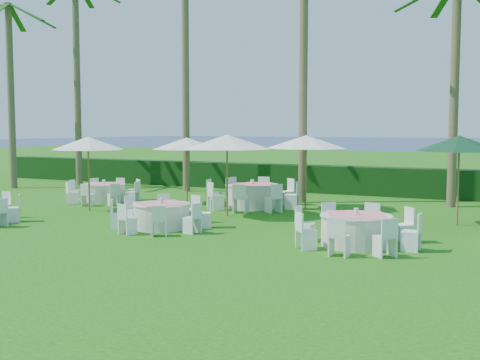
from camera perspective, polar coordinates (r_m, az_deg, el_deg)
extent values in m
plane|color=#155D10|center=(17.00, -10.17, -4.84)|extent=(120.00, 120.00, 0.00)
cube|color=black|center=(27.40, 5.08, 0.20)|extent=(34.00, 1.00, 1.20)
cube|color=white|center=(19.68, -20.69, -2.53)|extent=(0.55, 0.55, 0.83)
cube|color=white|center=(20.58, -21.58, -2.24)|extent=(0.39, 0.39, 0.83)
cylinder|color=beige|center=(17.38, -7.45, -3.44)|extent=(1.58, 1.58, 0.69)
cylinder|color=beige|center=(17.33, -7.46, -2.29)|extent=(1.65, 1.65, 0.03)
cube|color=pink|center=(17.33, -7.46, -2.21)|extent=(1.78, 1.78, 0.01)
cylinder|color=silver|center=(17.31, -7.47, -1.93)|extent=(0.11, 0.11, 0.15)
cube|color=white|center=(17.35, -3.36, -3.19)|extent=(0.53, 0.53, 0.82)
cube|color=white|center=(18.21, -4.57, -2.81)|extent=(0.46, 0.46, 0.82)
cube|color=white|center=(18.59, -7.27, -2.68)|extent=(0.53, 0.53, 0.82)
cube|color=white|center=(18.29, -10.06, -2.84)|extent=(0.46, 0.46, 0.82)
cube|color=white|center=(17.47, -11.51, -3.23)|extent=(0.53, 0.53, 0.82)
cube|color=white|center=(16.57, -10.62, -3.66)|extent=(0.46, 0.46, 0.82)
cube|color=white|center=(16.15, -7.65, -3.85)|extent=(0.53, 0.53, 0.82)
cube|color=white|center=(16.48, -4.55, -3.64)|extent=(0.46, 0.46, 0.82)
cylinder|color=beige|center=(14.96, 10.94, -4.77)|extent=(1.69, 1.69, 0.73)
cylinder|color=beige|center=(14.90, 10.96, -3.34)|extent=(1.76, 1.76, 0.03)
cube|color=pink|center=(14.90, 10.96, -3.25)|extent=(1.78, 1.78, 0.01)
cylinder|color=silver|center=(14.89, 10.97, -2.92)|extent=(0.12, 0.12, 0.16)
cube|color=white|center=(14.65, 15.92, -4.79)|extent=(0.41, 0.41, 0.88)
cube|color=white|center=(15.62, 15.20, -4.17)|extent=(0.58, 0.58, 0.88)
cube|color=white|center=(16.21, 12.25, -3.78)|extent=(0.41, 0.41, 0.88)
cube|color=white|center=(16.10, 8.68, -3.78)|extent=(0.58, 0.58, 0.88)
cube|color=white|center=(15.36, 6.20, -4.18)|extent=(0.41, 0.41, 0.88)
cube|color=white|center=(14.37, 6.31, -4.82)|extent=(0.58, 0.58, 0.88)
cube|color=white|center=(13.71, 9.39, -5.33)|extent=(0.41, 0.41, 0.88)
cube|color=white|center=(13.83, 13.59, -5.32)|extent=(0.58, 0.58, 0.88)
cylinder|color=beige|center=(23.89, -12.76, -1.23)|extent=(1.57, 1.57, 0.68)
cylinder|color=beige|center=(23.86, -12.78, -0.40)|extent=(1.63, 1.63, 0.03)
cube|color=pink|center=(23.85, -12.78, -0.34)|extent=(1.76, 1.76, 0.01)
cylinder|color=silver|center=(23.85, -12.79, -0.13)|extent=(0.11, 0.11, 0.15)
cube|color=white|center=(23.33, -10.12, -1.17)|extent=(0.45, 0.45, 0.82)
cube|color=white|center=(24.26, -9.99, -0.93)|extent=(0.53, 0.53, 0.82)
cube|color=white|center=(24.96, -11.43, -0.79)|extent=(0.45, 0.45, 0.82)
cube|color=white|center=(25.06, -13.57, -0.81)|extent=(0.53, 0.53, 0.82)
cube|color=white|center=(24.49, -15.29, -0.98)|extent=(0.45, 0.45, 0.82)
cube|color=white|center=(23.57, -15.62, -1.21)|extent=(0.53, 0.53, 0.82)
cube|color=white|center=(22.82, -14.23, -1.38)|extent=(0.45, 0.45, 0.82)
cube|color=white|center=(22.72, -11.89, -1.36)|extent=(0.53, 0.53, 0.82)
cylinder|color=beige|center=(21.69, 1.17, -1.56)|extent=(1.87, 1.87, 0.81)
cylinder|color=beige|center=(21.64, 1.17, -0.47)|extent=(1.95, 1.95, 0.03)
cube|color=pink|center=(21.64, 1.17, -0.40)|extent=(2.08, 2.08, 0.01)
cylinder|color=silver|center=(21.63, 1.17, -0.18)|extent=(0.13, 0.13, 0.17)
cube|color=white|center=(21.33, 4.95, -1.47)|extent=(0.53, 0.53, 0.97)
cube|color=white|center=(22.43, 4.42, -1.15)|extent=(0.63, 0.63, 0.97)
cube|color=white|center=(23.08, 2.14, -0.96)|extent=(0.53, 0.53, 0.97)
cube|color=white|center=(22.95, -0.62, -0.99)|extent=(0.63, 0.63, 0.97)
cube|color=white|center=(22.11, -2.48, -1.22)|extent=(0.53, 0.53, 0.97)
cube|color=white|center=(21.00, -2.30, -1.55)|extent=(0.63, 0.63, 0.97)
cube|color=white|center=(20.28, 0.06, -1.78)|extent=(0.53, 0.53, 0.97)
cube|color=white|center=(20.43, 3.19, -1.74)|extent=(0.63, 0.63, 0.97)
cylinder|color=brown|center=(21.50, -14.14, 0.45)|extent=(0.06, 0.06, 2.47)
cone|color=white|center=(21.45, -14.21, 3.41)|extent=(2.46, 2.46, 0.44)
sphere|color=brown|center=(21.44, -14.22, 3.81)|extent=(0.10, 0.10, 0.10)
cylinder|color=brown|center=(19.53, -1.23, 0.28)|extent=(0.06, 0.06, 2.55)
cone|color=white|center=(19.47, -1.23, 3.64)|extent=(2.91, 2.91, 0.46)
sphere|color=brown|center=(19.46, -1.23, 4.11)|extent=(0.10, 0.10, 0.10)
cylinder|color=brown|center=(22.79, -5.06, 0.76)|extent=(0.06, 0.06, 2.41)
cone|color=white|center=(22.74, -5.08, 3.48)|extent=(2.63, 2.63, 0.43)
sphere|color=brown|center=(22.74, -5.08, 3.85)|extent=(0.10, 0.10, 0.10)
cylinder|color=brown|center=(21.21, 6.25, 0.57)|extent=(0.06, 0.06, 2.51)
cone|color=white|center=(21.15, 6.28, 3.62)|extent=(2.93, 2.93, 0.45)
sphere|color=brown|center=(21.15, 6.28, 4.04)|extent=(0.10, 0.10, 0.10)
cylinder|color=brown|center=(18.79, 19.97, -0.21)|extent=(0.06, 0.06, 2.55)
cone|color=#103C20|center=(18.73, 20.08, 3.29)|extent=(2.52, 2.52, 0.46)
sphere|color=brown|center=(18.72, 20.09, 3.77)|extent=(0.10, 0.10, 0.10)
cylinder|color=brown|center=(30.95, -15.18, 8.82)|extent=(0.32, 0.32, 10.07)
cylinder|color=brown|center=(27.33, -5.17, 9.55)|extent=(0.32, 0.32, 10.12)
cylinder|color=brown|center=(23.31, 6.04, 11.10)|extent=(0.32, 0.32, 10.74)
cylinder|color=brown|center=(23.08, 19.65, 7.65)|extent=(0.32, 0.32, 8.13)
cylinder|color=brown|center=(30.60, -20.89, 7.40)|extent=(0.32, 0.32, 8.67)
cube|color=#124812|center=(30.22, -19.71, 14.81)|extent=(2.21, 0.32, 1.00)
cube|color=#124812|center=(31.25, -19.08, 14.49)|extent=(1.38, 2.03, 1.00)
cube|color=#124812|center=(32.05, -20.46, 14.21)|extent=(1.31, 2.07, 1.00)
cube|color=#124812|center=(30.00, -21.82, 14.82)|extent=(1.31, 2.07, 1.00)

